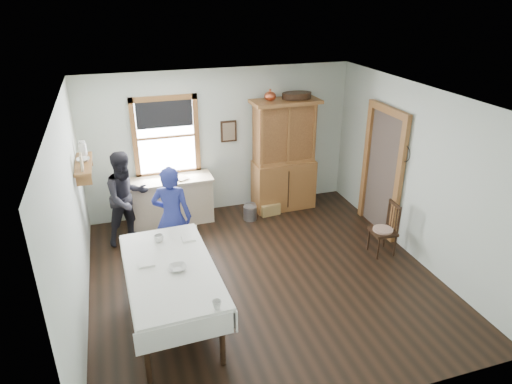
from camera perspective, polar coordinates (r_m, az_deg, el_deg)
room at (r=6.33m, az=0.93°, el=-0.41°), size 5.01×5.01×2.70m
window at (r=8.30m, az=-11.22°, el=7.31°), size 1.18×0.07×1.48m
doorway at (r=8.14m, az=15.58°, el=3.00°), size 0.09×1.14×2.22m
wall_shelf at (r=7.41m, az=-20.78°, el=3.59°), size 0.24×1.00×0.44m
framed_picture at (r=8.51m, az=-3.42°, el=7.57°), size 0.30×0.04×0.40m
rug_beater at (r=7.53m, az=18.23°, el=5.47°), size 0.01×0.27×0.27m
work_counter at (r=8.45m, az=-10.54°, el=-1.07°), size 1.51×0.59×0.86m
china_hutch at (r=8.68m, az=3.54°, el=4.55°), size 1.27×0.62×2.13m
dining_table at (r=6.03m, az=-10.34°, el=-12.54°), size 1.17×2.13×0.84m
spindle_chair at (r=7.62m, az=15.63°, el=-4.49°), size 0.44×0.44×0.89m
pail at (r=8.53m, az=-0.74°, el=-2.61°), size 0.29×0.29×0.27m
wicker_basket at (r=8.76m, az=1.61°, el=-2.04°), size 0.41×0.31×0.22m
woman_blue at (r=7.03m, az=-10.39°, el=-3.57°), size 0.65×0.53×1.52m
figure_dark at (r=7.86m, az=-15.79°, el=-1.13°), size 0.89×0.81×1.49m
table_cup_a at (r=6.33m, az=-12.06°, el=-5.69°), size 0.14×0.14×0.10m
table_cup_b at (r=5.05m, az=-4.92°, el=-13.83°), size 0.11×0.11×0.10m
table_bowl at (r=5.71m, az=-9.76°, el=-9.31°), size 0.25×0.25×0.06m
counter_book at (r=8.20m, az=-9.88°, el=1.56°), size 0.23×0.26×0.02m
counter_bowl at (r=8.36m, az=-10.74°, el=2.06°), size 0.22×0.22×0.06m
shelf_bowl at (r=7.41m, az=-20.80°, el=3.80°), size 0.22×0.22×0.05m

